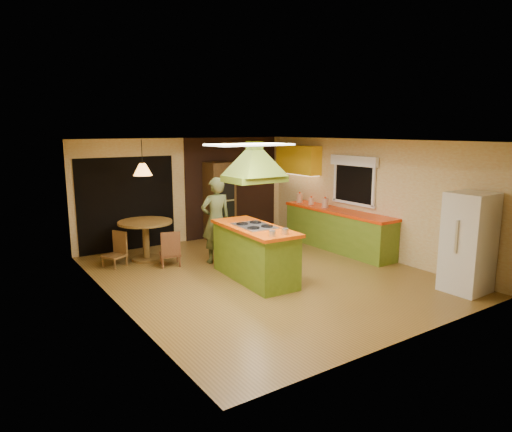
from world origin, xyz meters
TOP-DOWN VIEW (x-y plane):
  - ground at (0.00, 0.00)m, footprint 6.50×6.50m
  - room_walls at (0.00, 0.00)m, footprint 5.50×6.50m
  - ceiling_plane at (0.00, 0.00)m, footprint 6.50×6.50m
  - brick_panel at (1.25, 3.23)m, footprint 2.64×0.03m
  - nook_opening at (-1.50, 3.23)m, footprint 2.20×0.03m
  - right_counter at (2.45, 0.60)m, footprint 0.62×3.05m
  - upper_cabinets at (2.57, 2.20)m, footprint 0.34×1.40m
  - window_right at (2.70, 0.40)m, footprint 0.12×1.35m
  - fluor_panel at (-1.10, -1.20)m, footprint 1.20×0.60m
  - kitchen_island at (-0.28, -0.10)m, footprint 0.91×2.03m
  - range_hood at (-0.28, -0.10)m, footprint 0.99×0.72m
  - man at (-0.33, 1.24)m, footprint 0.67×0.46m
  - refrigerator at (2.34, -2.61)m, footprint 0.71×0.68m
  - wall_oven at (0.71, 2.95)m, footprint 0.64×0.61m
  - dining_table at (-1.47, 2.20)m, footprint 1.12×1.12m
  - chair_left at (-2.17, 2.10)m, footprint 0.51×0.51m
  - chair_near at (-1.22, 1.55)m, footprint 0.49×0.49m
  - pendant_lamp at (-1.47, 2.20)m, footprint 0.38×0.38m
  - canister_large at (2.40, 1.91)m, footprint 0.16×0.16m
  - canister_medium at (2.40, 0.98)m, footprint 0.19×0.19m
  - canister_small at (2.40, 1.47)m, footprint 0.14×0.14m

SIDE VIEW (x-z plane):
  - ground at x=0.00m, z-range 0.00..0.00m
  - chair_left at x=-2.17m, z-range 0.00..0.69m
  - chair_near at x=-1.22m, z-range 0.00..0.73m
  - right_counter at x=2.45m, z-range 0.00..0.92m
  - kitchen_island at x=-0.28m, z-range 0.00..1.00m
  - dining_table at x=-1.47m, z-range 0.17..1.00m
  - refrigerator at x=2.34m, z-range 0.00..1.69m
  - man at x=-0.33m, z-range 0.00..1.76m
  - wall_oven at x=0.71m, z-range 0.00..1.92m
  - canister_small at x=2.40m, z-range 0.92..1.09m
  - canister_medium at x=2.40m, z-range 0.92..1.13m
  - canister_large at x=2.40m, z-range 0.92..1.14m
  - nook_opening at x=-1.50m, z-range 0.00..2.10m
  - room_walls at x=0.00m, z-range -2.00..4.50m
  - brick_panel at x=1.25m, z-range 0.00..2.50m
  - window_right at x=2.70m, z-range 1.24..2.30m
  - pendant_lamp at x=-1.47m, z-range 1.78..2.02m
  - upper_cabinets at x=2.57m, z-range 1.60..2.30m
  - range_hood at x=-0.28m, z-range 1.86..2.65m
  - fluor_panel at x=-1.10m, z-range 2.47..2.50m
  - ceiling_plane at x=0.00m, z-range 2.50..2.50m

